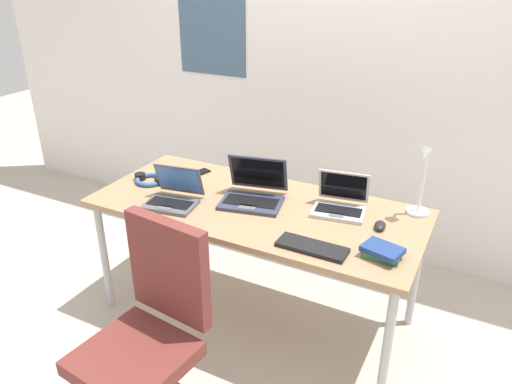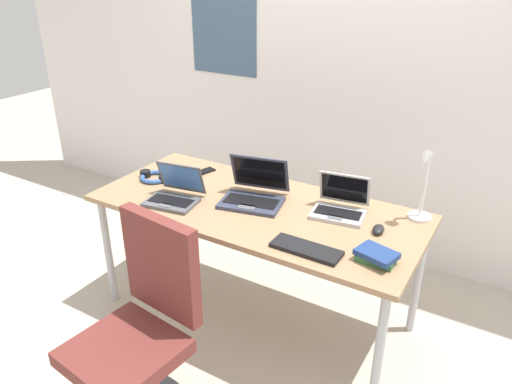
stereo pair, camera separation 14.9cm
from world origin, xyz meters
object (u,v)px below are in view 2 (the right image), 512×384
cell_phone (204,171)px  headphones (155,177)px  laptop_center (254,193)px  external_keyboard (306,249)px  book_stack (377,255)px  pill_bottle (332,190)px  laptop_front_right (340,206)px  computer_mouse (378,229)px  desk_lamp (423,186)px  office_chair (139,345)px  laptop_near_mouse (174,194)px

cell_phone → headphones: headphones is taller
laptop_center → cell_phone: size_ratio=2.86×
external_keyboard → cell_phone: (-0.95, 0.51, -0.01)m
headphones → book_stack: (1.45, -0.17, 0.01)m
headphones → pill_bottle: (1.02, 0.33, 0.03)m
laptop_front_right → pill_bottle: laptop_front_right is taller
computer_mouse → headphones: size_ratio=0.45×
desk_lamp → external_keyboard: bearing=-123.3°
computer_mouse → office_chair: office_chair is taller
laptop_center → pill_bottle: laptop_center is taller
external_keyboard → laptop_center: bearing=146.7°
laptop_front_right → headphones: 1.15m
external_keyboard → headphones: headphones is taller
cell_phone → pill_bottle: bearing=22.2°
laptop_center → laptop_front_right: (0.46, 0.11, -0.01)m
office_chair → headphones: bearing=126.2°
laptop_front_right → book_stack: size_ratio=1.56×
laptop_near_mouse → pill_bottle: (0.72, 0.50, -0.00)m
computer_mouse → office_chair: 1.24m
computer_mouse → laptop_near_mouse: bearing=-175.0°
office_chair → laptop_front_right: bearing=63.3°
cell_phone → book_stack: size_ratio=0.70×
external_keyboard → cell_phone: size_ratio=2.43×
office_chair → laptop_center: bearing=86.9°
cell_phone → laptop_near_mouse: bearing=-59.5°
cell_phone → computer_mouse: bearing=8.2°
external_keyboard → book_stack: book_stack is taller
office_chair → laptop_near_mouse: bearing=115.6°
pill_bottle → laptop_near_mouse: bearing=-145.3°
cell_phone → desk_lamp: bearing=18.5°
office_chair → desk_lamp: bearing=52.2°
cell_phone → pill_bottle: size_ratio=1.72×
computer_mouse → office_chair: bearing=-136.9°
desk_lamp → external_keyboard: (-0.36, -0.55, -0.19)m
headphones → external_keyboard: bearing=-12.8°
laptop_front_right → office_chair: size_ratio=0.31×
computer_mouse → cell_phone: 1.19m
computer_mouse → pill_bottle: bearing=136.3°
headphones → computer_mouse: bearing=3.1°
pill_bottle → computer_mouse: bearing=-35.9°
laptop_center → headphones: 0.68m
laptop_front_right → cell_phone: laptop_front_right is taller
pill_bottle → external_keyboard: bearing=-78.1°
external_keyboard → book_stack: 0.32m
external_keyboard → office_chair: 0.86m
desk_lamp → book_stack: 0.50m
computer_mouse → external_keyboard: bearing=-132.2°
headphones → office_chair: (0.62, -0.85, -0.36)m
laptop_front_right → office_chair: 1.20m
laptop_center → desk_lamp: bearing=15.8°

